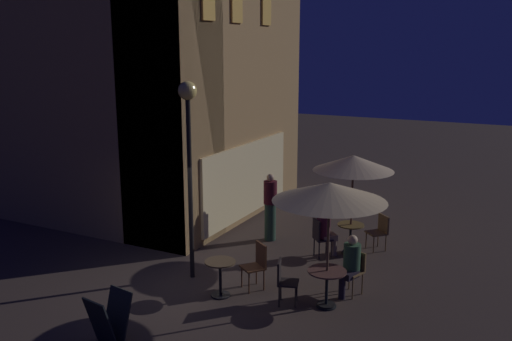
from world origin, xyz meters
name	(u,v)px	position (x,y,z in m)	size (l,w,h in m)	color
ground_plane	(183,287)	(0.00, 0.00, 0.00)	(60.00, 60.00, 0.00)	#3C2F29
cafe_building	(161,78)	(3.72, 3.13, 4.13)	(7.01, 7.08, 8.28)	#A17A4A
street_lamp_near_corner	(189,131)	(0.53, 0.10, 3.26)	(0.39, 0.39, 4.30)	black
menu_sandwich_board	(109,319)	(-2.45, -0.17, 0.46)	(0.72, 0.64, 0.89)	black
cafe_table_0	(350,233)	(3.46, -2.59, 0.52)	(0.65, 0.65, 0.76)	black
cafe_table_1	(327,280)	(0.52, -3.03, 0.56)	(0.76, 0.76, 0.76)	black
cafe_table_2	(220,272)	(-0.01, -0.93, 0.51)	(0.63, 0.63, 0.75)	black
patio_umbrella_0	(353,164)	(3.46, -2.59, 2.27)	(1.94, 1.94, 2.48)	black
patio_umbrella_1	(330,193)	(0.52, -3.03, 2.32)	(2.17, 2.17, 2.52)	black
cafe_chair_0	(380,229)	(4.07, -3.16, 0.53)	(0.62, 0.62, 0.89)	brown
cafe_chair_1	(319,235)	(2.91, -1.99, 0.57)	(0.56, 0.56, 0.96)	black
cafe_chair_2	(284,278)	(0.26, -2.23, 0.54)	(0.51, 0.51, 0.91)	black
cafe_chair_3	(354,268)	(1.35, -3.32, 0.55)	(0.52, 0.52, 0.89)	brown
cafe_chair_4	(257,262)	(0.67, -1.43, 0.58)	(0.61, 0.61, 0.98)	#532E1B
patron_seated_0	(325,229)	(3.01, -2.10, 0.69)	(0.51, 0.52, 1.22)	#806A5B
patron_seated_1	(350,262)	(1.23, -3.27, 0.72)	(0.54, 0.45, 1.28)	black
patron_standing_2	(270,207)	(3.47, -0.41, 0.90)	(0.35, 0.35, 1.79)	#253E30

